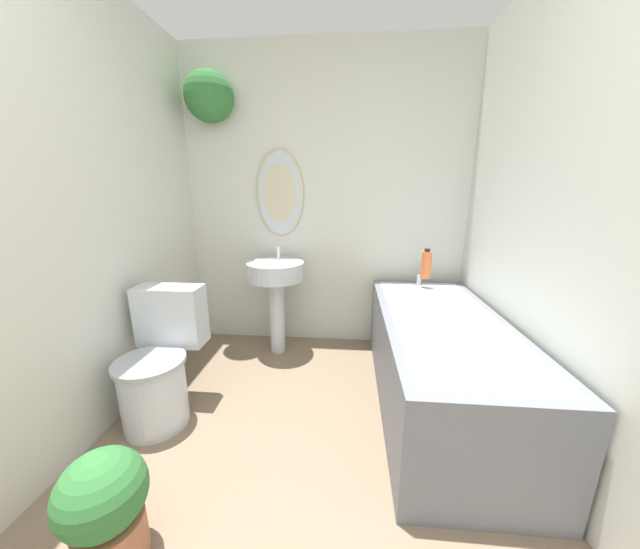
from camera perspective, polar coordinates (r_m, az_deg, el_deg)
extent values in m
cube|color=silver|center=(2.71, 1.01, 12.52)|extent=(2.39, 0.06, 2.40)
ellipsoid|color=beige|center=(2.71, -7.17, 14.06)|extent=(0.39, 0.02, 0.68)
ellipsoid|color=silver|center=(2.71, -7.19, 14.06)|extent=(0.35, 0.01, 0.64)
cylinder|color=#9E6042|center=(2.87, -19.29, 29.31)|extent=(0.16, 0.16, 0.09)
sphere|color=#2D6B33|center=(2.85, -19.13, 27.74)|extent=(0.36, 0.36, 0.36)
cube|color=silver|center=(1.97, -39.05, 8.54)|extent=(0.06, 2.62, 2.40)
cube|color=silver|center=(1.72, 39.79, 8.01)|extent=(0.06, 2.62, 2.40)
cylinder|color=silver|center=(2.14, -27.38, -18.41)|extent=(0.34, 0.34, 0.38)
cylinder|color=#A0A9B1|center=(2.04, -28.06, -13.57)|extent=(0.37, 0.37, 0.02)
cube|color=silver|center=(2.17, -24.95, -6.58)|extent=(0.40, 0.17, 0.37)
cylinder|color=silver|center=(2.66, -7.63, -7.31)|extent=(0.12, 0.12, 0.62)
cylinder|color=silver|center=(2.55, -7.92, 0.65)|extent=(0.45, 0.45, 0.14)
cylinder|color=silver|center=(2.64, -7.42, 3.80)|extent=(0.02, 0.02, 0.10)
cube|color=slate|center=(2.16, 20.38, -14.36)|extent=(0.70, 1.60, 0.57)
cube|color=silver|center=(2.04, 21.05, -7.75)|extent=(0.60, 1.50, 0.04)
cylinder|color=silver|center=(2.67, 17.20, -0.91)|extent=(0.04, 0.04, 0.08)
cylinder|color=#DB6633|center=(2.57, 18.35, 1.64)|extent=(0.08, 0.08, 0.20)
cylinder|color=black|center=(2.55, 18.55, 4.11)|extent=(0.04, 0.04, 0.02)
cylinder|color=#9E6042|center=(1.66, -32.98, -34.81)|extent=(0.23, 0.23, 0.18)
sphere|color=#2D6B33|center=(1.52, -34.24, -29.39)|extent=(0.29, 0.29, 0.29)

